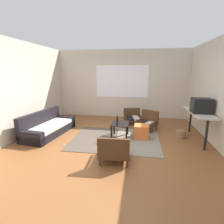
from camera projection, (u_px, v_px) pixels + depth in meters
ground_plane at (110, 145)px, 4.49m from camera, size 7.80×7.80×0.00m
far_wall_with_window at (122, 84)px, 7.13m from camera, size 5.60×0.13×2.70m
side_wall_right at (224, 93)px, 4.08m from camera, size 0.12×6.60×2.70m
side_wall_left at (17, 90)px, 4.87m from camera, size 0.12×6.60×2.70m
area_rug at (115, 139)px, 4.89m from camera, size 2.39×1.88×0.01m
couch at (48, 127)px, 5.27m from camera, size 0.96×1.90×0.69m
coffee_table at (120, 126)px, 4.96m from camera, size 0.49×0.62×0.42m
armchair_by_window at (133, 117)px, 6.44m from camera, size 0.72×0.74×0.51m
armchair_striped_foreground at (114, 150)px, 3.62m from camera, size 0.66×0.67×0.59m
armchair_corner at (148, 121)px, 5.66m from camera, size 0.76×0.75×0.62m
ottoman_orange at (141, 132)px, 4.95m from camera, size 0.40×0.40×0.38m
console_shelf at (199, 115)px, 4.72m from camera, size 0.46×1.46×0.80m
crt_television at (201, 106)px, 4.53m from camera, size 0.47×0.38×0.38m
clay_vase at (195, 105)px, 5.08m from camera, size 0.25×0.25×0.31m
glass_bottle at (117, 121)px, 4.79m from camera, size 0.06×0.06×0.27m
wicker_basket at (181, 134)px, 5.03m from camera, size 0.26×0.26×0.20m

